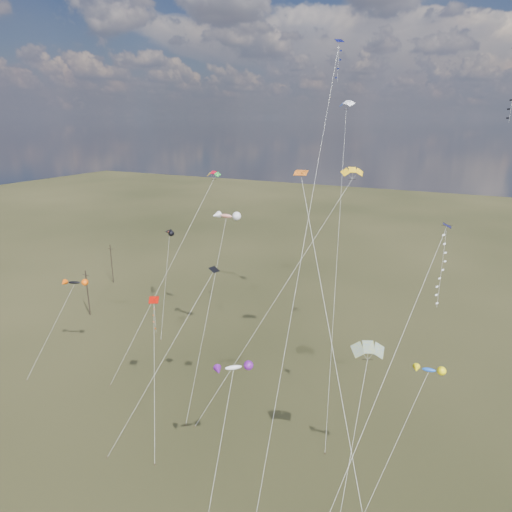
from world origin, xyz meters
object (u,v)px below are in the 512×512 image
at_px(utility_pole_near, 88,293).
at_px(parafoil_yellow, 352,171).
at_px(novelty_black_orange, 74,283).
at_px(utility_pole_far, 112,263).

distance_m(utility_pole_near, parafoil_yellow, 50.18).
height_order(utility_pole_near, parafoil_yellow, parafoil_yellow).
bearing_deg(novelty_black_orange, utility_pole_far, 126.39).
xyz_separation_m(utility_pole_far, parafoil_yellow, (52.66, -16.10, 22.77)).
xyz_separation_m(utility_pole_near, utility_pole_far, (-8.00, 14.00, 0.00)).
relative_size(utility_pole_near, parafoil_yellow, 0.29).
bearing_deg(utility_pole_far, parafoil_yellow, -17.00).
xyz_separation_m(utility_pole_near, parafoil_yellow, (44.66, -2.10, 22.77)).
height_order(utility_pole_far, novelty_black_orange, novelty_black_orange).
distance_m(utility_pole_near, novelty_black_orange, 17.89).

